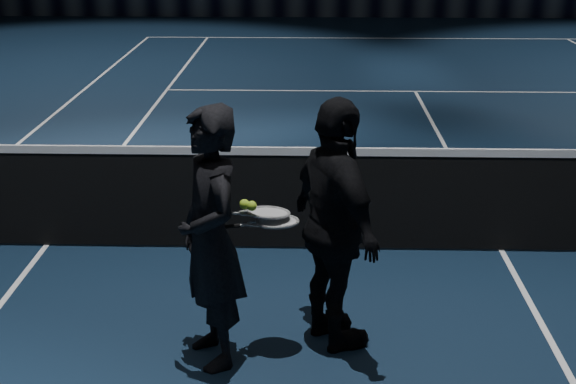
{
  "coord_description": "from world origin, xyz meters",
  "views": [
    {
      "loc": [
        -1.72,
        -6.61,
        2.94
      ],
      "look_at": [
        -1.86,
        -1.74,
        1.17
      ],
      "focal_mm": 50.0,
      "sensor_mm": 36.0,
      "label": 1
    }
  ],
  "objects_px": {
    "player_b": "(336,226)",
    "racket_lower": "(278,222)",
    "player_a": "(210,239)",
    "racket_upper": "(269,213)",
    "tennis_balls": "(248,202)"
  },
  "relations": [
    {
      "from": "racket_lower",
      "to": "tennis_balls",
      "type": "relative_size",
      "value": 5.67
    },
    {
      "from": "racket_lower",
      "to": "tennis_balls",
      "type": "bearing_deg",
      "value": 178.53
    },
    {
      "from": "player_a",
      "to": "tennis_balls",
      "type": "height_order",
      "value": "player_a"
    },
    {
      "from": "player_b",
      "to": "racket_upper",
      "type": "relative_size",
      "value": 2.6
    },
    {
      "from": "tennis_balls",
      "to": "racket_lower",
      "type": "bearing_deg",
      "value": 14.6
    },
    {
      "from": "racket_upper",
      "to": "tennis_balls",
      "type": "distance_m",
      "value": 0.18
    },
    {
      "from": "player_b",
      "to": "racket_lower",
      "type": "distance_m",
      "value": 0.41
    },
    {
      "from": "racket_upper",
      "to": "racket_lower",
      "type": "bearing_deg",
      "value": -42.66
    },
    {
      "from": "player_a",
      "to": "tennis_balls",
      "type": "bearing_deg",
      "value": 81.52
    },
    {
      "from": "racket_lower",
      "to": "player_a",
      "type": "bearing_deg",
      "value": 180.0
    },
    {
      "from": "player_b",
      "to": "tennis_balls",
      "type": "distance_m",
      "value": 0.64
    },
    {
      "from": "player_a",
      "to": "player_b",
      "type": "bearing_deg",
      "value": 80.39
    },
    {
      "from": "racket_lower",
      "to": "racket_upper",
      "type": "xyz_separation_m",
      "value": [
        -0.06,
        0.02,
        0.05
      ]
    },
    {
      "from": "player_a",
      "to": "player_b",
      "type": "height_order",
      "value": "same"
    },
    {
      "from": "player_b",
      "to": "racket_lower",
      "type": "xyz_separation_m",
      "value": [
        -0.38,
        -0.11,
        0.07
      ]
    }
  ]
}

